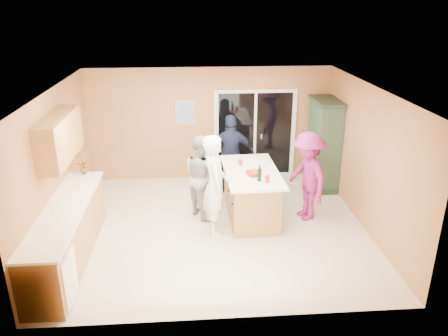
{
  "coord_description": "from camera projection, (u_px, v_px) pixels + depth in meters",
  "views": [
    {
      "loc": [
        -0.4,
        -7.2,
        4.01
      ],
      "look_at": [
        0.15,
        0.1,
        1.15
      ],
      "focal_mm": 35.0,
      "sensor_mm": 36.0,
      "label": 1
    }
  ],
  "objects": [
    {
      "name": "floor",
      "position": [
        216.0,
        227.0,
        8.18
      ],
      "size": [
        5.5,
        5.5,
        0.0
      ],
      "primitive_type": "plane",
      "color": "beige",
      "rests_on": "ground"
    },
    {
      "name": "woman_grey",
      "position": [
        202.0,
        176.0,
        8.39
      ],
      "size": [
        0.93,
        0.99,
        1.63
      ],
      "primitive_type": "imported",
      "rotation": [
        0.0,
        0.0,
        2.08
      ],
      "color": "#AAAAAD",
      "rests_on": "floor"
    },
    {
      "name": "tumbler_near",
      "position": [
        241.0,
        163.0,
        8.47
      ],
      "size": [
        0.1,
        0.1,
        0.11
      ],
      "primitive_type": "cylinder",
      "rotation": [
        0.0,
        0.0,
        -0.42
      ],
      "color": "red",
      "rests_on": "kitchen_island"
    },
    {
      "name": "wall_left",
      "position": [
        57.0,
        167.0,
        7.51
      ],
      "size": [
        0.1,
        5.0,
        2.6
      ],
      "primitive_type": "cube",
      "color": "tan",
      "rests_on": "ground"
    },
    {
      "name": "tulip_vase",
      "position": [
        82.0,
        163.0,
        8.07
      ],
      "size": [
        0.26,
        0.21,
        0.43
      ],
      "primitive_type": "imported",
      "rotation": [
        0.0,
        0.0,
        0.26
      ],
      "color": "red",
      "rests_on": "left_cabinet_run"
    },
    {
      "name": "sliding_door",
      "position": [
        255.0,
        134.0,
        10.16
      ],
      "size": [
        1.9,
        0.07,
        2.1
      ],
      "color": "silver",
      "rests_on": "floor"
    },
    {
      "name": "woman_navy",
      "position": [
        231.0,
        154.0,
        9.4
      ],
      "size": [
        1.02,
        0.44,
        1.73
      ],
      "primitive_type": "imported",
      "rotation": [
        0.0,
        0.0,
        3.16
      ],
      "color": "#172134",
      "rests_on": "floor"
    },
    {
      "name": "wine_bottle",
      "position": [
        259.0,
        174.0,
        7.73
      ],
      "size": [
        0.07,
        0.07,
        0.31
      ],
      "rotation": [
        0.0,
        0.0,
        -0.1
      ],
      "color": "black",
      "rests_on": "kitchen_island"
    },
    {
      "name": "woman_white",
      "position": [
        215.0,
        185.0,
        7.71
      ],
      "size": [
        0.47,
        0.69,
        1.85
      ],
      "primitive_type": "imported",
      "rotation": [
        0.0,
        0.0,
        1.61
      ],
      "color": "white",
      "rests_on": "floor"
    },
    {
      "name": "wall_front",
      "position": [
        228.0,
        233.0,
        5.38
      ],
      "size": [
        5.5,
        0.1,
        2.6
      ],
      "primitive_type": "cube",
      "color": "tan",
      "rests_on": "ground"
    },
    {
      "name": "framed_picture",
      "position": [
        185.0,
        112.0,
        9.86
      ],
      "size": [
        0.46,
        0.04,
        0.56
      ],
      "color": "tan",
      "rests_on": "wall_back"
    },
    {
      "name": "wall_back",
      "position": [
        210.0,
        124.0,
        10.03
      ],
      "size": [
        5.5,
        0.1,
        2.6
      ],
      "primitive_type": "cube",
      "color": "tan",
      "rests_on": "ground"
    },
    {
      "name": "woman_magenta",
      "position": [
        307.0,
        176.0,
        8.24
      ],
      "size": [
        0.91,
        1.24,
        1.73
      ],
      "primitive_type": "imported",
      "rotation": [
        0.0,
        0.0,
        -1.31
      ],
      "color": "#8B1E62",
      "rests_on": "floor"
    },
    {
      "name": "left_cabinet_run",
      "position": [
        65.0,
        240.0,
        6.86
      ],
      "size": [
        0.65,
        3.05,
        1.24
      ],
      "color": "#A87641",
      "rests_on": "floor"
    },
    {
      "name": "serving_bowl",
      "position": [
        253.0,
        173.0,
        8.01
      ],
      "size": [
        0.33,
        0.33,
        0.07
      ],
      "primitive_type": "imported",
      "rotation": [
        0.0,
        0.0,
        0.24
      ],
      "color": "red",
      "rests_on": "kitchen_island"
    },
    {
      "name": "tumbler_far",
      "position": [
        267.0,
        179.0,
        7.68
      ],
      "size": [
        0.1,
        0.1,
        0.12
      ],
      "primitive_type": "cylinder",
      "rotation": [
        0.0,
        0.0,
        0.14
      ],
      "color": "red",
      "rests_on": "kitchen_island"
    },
    {
      "name": "upper_cabinets",
      "position": [
        59.0,
        138.0,
        7.13
      ],
      "size": [
        0.35,
        1.6,
        0.75
      ],
      "primitive_type": "cube",
      "color": "#A87641",
      "rests_on": "wall_left"
    },
    {
      "name": "wall_right",
      "position": [
        367.0,
        158.0,
        7.9
      ],
      "size": [
        0.1,
        5.0,
        2.6
      ],
      "primitive_type": "cube",
      "color": "tan",
      "rests_on": "ground"
    },
    {
      "name": "ceiling",
      "position": [
        215.0,
        89.0,
        7.23
      ],
      "size": [
        5.5,
        5.0,
        0.1
      ],
      "primitive_type": "cube",
      "color": "white",
      "rests_on": "wall_back"
    },
    {
      "name": "white_plate",
      "position": [
        261.0,
        161.0,
        8.66
      ],
      "size": [
        0.33,
        0.33,
        0.02
      ],
      "primitive_type": "cylinder",
      "rotation": [
        0.0,
        0.0,
        0.37
      ],
      "color": "white",
      "rests_on": "kitchen_island"
    },
    {
      "name": "green_hutch",
      "position": [
        324.0,
        145.0,
        9.65
      ],
      "size": [
        0.57,
        1.09,
        2.0
      ],
      "color": "#1F3324",
      "rests_on": "floor"
    },
    {
      "name": "kitchen_island",
      "position": [
        251.0,
        195.0,
        8.41
      ],
      "size": [
        1.06,
        1.88,
        0.97
      ],
      "rotation": [
        0.0,
        0.0,
        0.03
      ],
      "color": "#A87641",
      "rests_on": "floor"
    }
  ]
}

